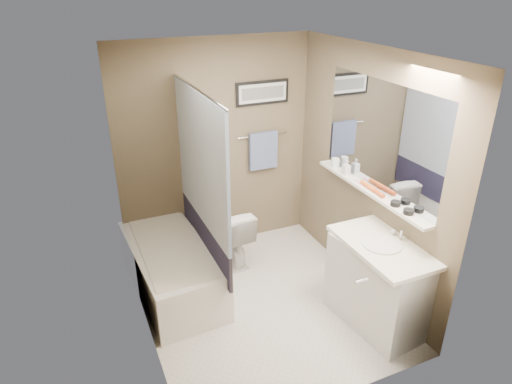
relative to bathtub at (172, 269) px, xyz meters
name	(u,v)px	position (x,y,z in m)	size (l,w,h in m)	color
ground	(262,303)	(0.75, -0.57, -0.25)	(2.50, 2.50, 0.00)	silver
ceiling	(264,55)	(0.75, -0.57, 2.13)	(2.20, 2.50, 0.04)	white
wall_back	(217,150)	(0.75, 0.66, 0.95)	(2.20, 0.04, 2.40)	brown
wall_front	(340,267)	(0.75, -1.80, 0.95)	(2.20, 0.04, 2.40)	brown
wall_left	(139,217)	(-0.33, -0.57, 0.95)	(0.04, 2.50, 2.40)	brown
wall_right	(365,174)	(1.83, -0.57, 0.95)	(0.04, 2.50, 2.40)	brown
tile_surround	(130,213)	(-0.34, -0.07, 0.75)	(0.02, 1.55, 2.00)	beige
curtain_rod	(197,89)	(0.35, -0.07, 1.80)	(0.02, 0.02, 1.55)	silver
curtain_upper	(201,160)	(0.35, -0.07, 1.15)	(0.03, 1.45, 1.28)	white
curtain_lower	(205,237)	(0.35, -0.07, 0.33)	(0.03, 1.45, 0.36)	#252240
mirror	(380,137)	(1.84, -0.72, 1.37)	(0.02, 1.60, 1.00)	silver
shelf	(369,190)	(1.79, -0.72, 0.85)	(0.12, 1.60, 0.03)	silver
towel_bar	(263,135)	(1.30, 0.65, 1.05)	(0.02, 0.02, 0.60)	silver
towel	(263,151)	(1.30, 0.63, 0.87)	(0.34, 0.05, 0.44)	#8FA2D0
art_frame	(262,93)	(1.30, 0.66, 1.53)	(0.62, 0.03, 0.26)	black
art_mat	(263,93)	(1.30, 0.65, 1.53)	(0.56, 0.00, 0.20)	white
art_image	(263,93)	(1.30, 0.65, 1.53)	(0.50, 0.00, 0.13)	#595959
door	(404,274)	(1.30, -1.81, 0.75)	(0.80, 0.02, 2.00)	silver
door_handle	(362,281)	(0.97, -1.76, 0.75)	(0.02, 0.02, 0.10)	silver
bathtub	(172,269)	(0.00, 0.00, 0.00)	(0.70, 1.50, 0.50)	white
tub_rim	(170,248)	(0.00, 0.00, 0.25)	(0.56, 1.36, 0.02)	white
toilet	(229,234)	(0.73, 0.27, 0.08)	(0.37, 0.65, 0.67)	white
vanity	(378,286)	(1.60, -1.23, 0.15)	(0.50, 0.90, 0.80)	silver
countertop	(383,246)	(1.59, -1.23, 0.57)	(0.54, 0.96, 0.04)	white
sink_basin	(382,244)	(1.58, -1.23, 0.60)	(0.34, 0.34, 0.01)	silver
faucet_spout	(401,235)	(1.78, -1.23, 0.64)	(0.02, 0.02, 0.10)	silver
faucet_knob	(393,232)	(1.78, -1.13, 0.62)	(0.05, 0.05, 0.05)	white
candle_bowl_near	(408,212)	(1.79, -1.26, 0.89)	(0.09, 0.09, 0.04)	black
candle_bowl_far	(396,204)	(1.79, -1.09, 0.89)	(0.09, 0.09, 0.04)	black
hair_brush_front	(377,192)	(1.79, -0.83, 0.89)	(0.04, 0.04, 0.22)	#CC4A1C
hair_brush_back	(368,186)	(1.79, -0.70, 0.89)	(0.04, 0.04, 0.22)	#DC5D1F
pink_comb	(360,183)	(1.79, -0.56, 0.87)	(0.03, 0.16, 0.01)	pink
glass_jar	(335,163)	(1.79, -0.13, 0.92)	(0.08, 0.08, 0.10)	white
soap_bottle	(346,167)	(1.79, -0.33, 0.94)	(0.07, 0.07, 0.15)	#999999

